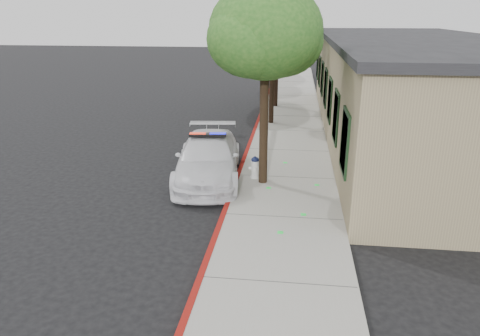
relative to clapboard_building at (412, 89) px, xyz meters
The scene contains 9 objects.
ground 11.42m from the clapboard_building, 126.62° to the right, with size 120.00×120.00×0.00m, color black.
sidewalk 8.13m from the clapboard_building, 130.31° to the right, with size 3.20×60.00×0.15m, color gray.
red_curb 9.18m from the clapboard_building, 137.85° to the right, with size 0.14×60.00×0.16m, color maroon.
clapboard_building is the anchor object (origin of this frame).
police_car 9.82m from the clapboard_building, 141.33° to the right, with size 2.54×5.11×1.55m.
fire_hydrant 8.82m from the clapboard_building, 134.34° to the right, with size 0.40×0.35×0.72m.
street_tree_near 9.06m from the clapboard_building, 131.37° to the right, with size 3.27×3.25×5.92m.
street_tree_mid 6.49m from the clapboard_building, 166.06° to the left, with size 3.02×2.82×5.38m.
street_tree_far 8.55m from the clapboard_building, 137.33° to the left, with size 3.52×3.33×6.30m.
Camera 1 is at (1.81, -10.62, 5.21)m, focal length 33.42 mm.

